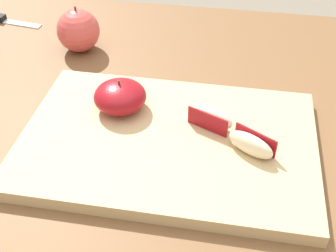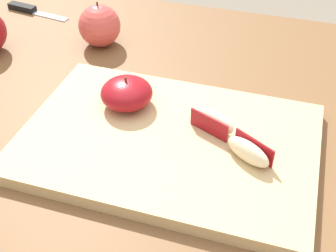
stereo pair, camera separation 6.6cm
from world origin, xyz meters
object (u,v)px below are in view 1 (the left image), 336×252
at_px(apple_wedge_front, 211,118).
at_px(apple_wedge_back, 251,144).
at_px(cutting_board, 168,141).
at_px(apple_half_skin_up, 120,96).
at_px(whole_apple_pink_lady, 78,31).

bearing_deg(apple_wedge_front, apple_wedge_back, -39.59).
bearing_deg(cutting_board, apple_wedge_back, -6.79).
bearing_deg(apple_half_skin_up, apple_wedge_front, -7.49).
height_order(cutting_board, apple_half_skin_up, apple_half_skin_up).
height_order(apple_wedge_back, apple_wedge_front, same).
bearing_deg(apple_wedge_back, apple_half_skin_up, 161.44).
height_order(apple_wedge_back, whole_apple_pink_lady, whole_apple_pink_lady).
bearing_deg(apple_half_skin_up, whole_apple_pink_lady, 124.24).
height_order(apple_half_skin_up, whole_apple_pink_lady, whole_apple_pink_lady).
distance_m(apple_half_skin_up, whole_apple_pink_lady, 0.25).
xyz_separation_m(apple_half_skin_up, apple_wedge_front, (0.15, -0.02, -0.01)).
distance_m(apple_half_skin_up, apple_wedge_back, 0.22).
bearing_deg(cutting_board, apple_half_skin_up, 147.41).
xyz_separation_m(cutting_board, apple_half_skin_up, (-0.09, 0.06, 0.03)).
bearing_deg(whole_apple_pink_lady, apple_wedge_back, -38.22).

